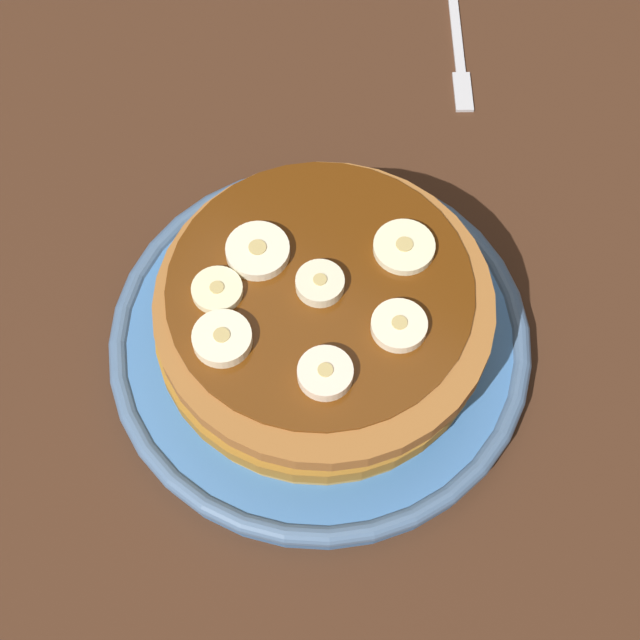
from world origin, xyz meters
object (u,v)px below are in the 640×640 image
banana_slice_0 (326,287)px  banana_slice_5 (404,248)px  banana_slice_3 (396,331)px  banana_slice_6 (217,291)px  plate (320,340)px  fork (459,50)px  pancake_stack (322,317)px  banana_slice_1 (325,374)px  banana_slice_2 (222,339)px  banana_slice_4 (256,254)px

banana_slice_0 → banana_slice_5: bearing=62.4°
banana_slice_3 → banana_slice_6: banana_slice_3 is taller
plate → banana_slice_0: banana_slice_0 is taller
banana_slice_3 → fork: banana_slice_3 is taller
pancake_stack → banana_slice_5: banana_slice_5 is taller
banana_slice_6 → fork: (0.59, 29.21, -7.49)cm
plate → banana_slice_5: 8.48cm
pancake_stack → banana_slice_5: 6.14cm
plate → banana_slice_1: 8.65cm
banana_slice_0 → banana_slice_5: 5.05cm
banana_slice_1 → banana_slice_2: (-5.67, -1.11, -0.01)cm
banana_slice_3 → banana_slice_6: (-9.49, -2.87, -0.07)cm
pancake_stack → banana_slice_3: banana_slice_3 is taller
banana_slice_2 → banana_slice_3: (7.55, 5.22, -0.06)cm
banana_slice_4 → banana_slice_6: (-0.54, -3.05, -0.08)cm
banana_slice_4 → banana_slice_6: bearing=-100.1°
banana_slice_2 → banana_slice_3: 9.18cm
fork → banana_slice_3: bearing=-71.3°
pancake_stack → banana_slice_5: size_ratio=5.69×
plate → fork: size_ratio=2.20×
banana_slice_0 → banana_slice_1: same height
banana_slice_2 → banana_slice_4: (-1.39, 5.39, -0.04)cm
pancake_stack → banana_slice_4: banana_slice_4 is taller
banana_slice_3 → banana_slice_2: bearing=-145.4°
plate → pancake_stack: 3.52cm
plate → banana_slice_1: banana_slice_1 is taller
banana_slice_1 → fork: 32.16cm
banana_slice_3 → banana_slice_5: banana_slice_3 is taller
banana_slice_2 → banana_slice_1: bearing=11.0°
banana_slice_1 → banana_slice_2: same height
banana_slice_2 → fork: 32.49cm
banana_slice_2 → banana_slice_3: bearing=34.6°
pancake_stack → banana_slice_3: 5.67cm
banana_slice_0 → fork: (-4.37, 26.00, -7.62)cm
banana_slice_1 → banana_slice_6: (-7.60, 1.24, -0.13)cm
plate → banana_slice_6: size_ratio=9.09×
plate → banana_slice_2: bearing=-115.5°
banana_slice_2 → banana_slice_6: bearing=129.5°
banana_slice_6 → banana_slice_1: bearing=-9.2°
banana_slice_5 → plate: bearing=-121.3°
fork → banana_slice_1: bearing=-77.0°
plate → banana_slice_5: (2.73, 4.49, 6.65)cm
pancake_stack → banana_slice_3: (4.67, -0.15, 3.21)cm
pancake_stack → banana_slice_4: 5.36cm
banana_slice_4 → banana_slice_5: size_ratio=1.03×
banana_slice_1 → fork: banana_slice_1 is taller
banana_slice_0 → banana_slice_1: (2.64, -4.44, 0.00)cm
banana_slice_3 → banana_slice_0: bearing=175.8°
banana_slice_0 → banana_slice_3: (4.52, -0.33, -0.06)cm
banana_slice_1 → banana_slice_6: size_ratio=1.04×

